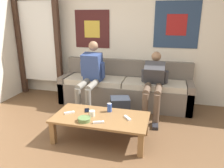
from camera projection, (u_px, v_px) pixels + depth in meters
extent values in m
plane|color=brown|center=(67.00, 167.00, 2.49)|extent=(18.00, 18.00, 0.00)
cube|color=silver|center=(117.00, 36.00, 4.31)|extent=(10.00, 0.05, 2.55)
cube|color=#471E1E|center=(92.00, 29.00, 4.36)|extent=(0.72, 0.01, 0.74)
cube|color=gold|center=(92.00, 29.00, 4.36)|extent=(0.32, 0.01, 0.33)
cube|color=navy|center=(177.00, 25.00, 3.94)|extent=(0.80, 0.01, 0.83)
cube|color=maroon|center=(177.00, 25.00, 3.94)|extent=(0.36, 0.01, 0.37)
cube|color=#382319|center=(20.00, 47.00, 4.68)|extent=(0.10, 0.10, 2.05)
cube|color=#382319|center=(58.00, 48.00, 4.47)|extent=(0.10, 0.10, 2.05)
cube|color=silver|center=(39.00, 42.00, 4.56)|extent=(0.82, 0.02, 1.64)
cube|color=#70665B|center=(127.00, 80.00, 4.43)|extent=(2.49, 0.13, 0.83)
cube|color=#70665B|center=(124.00, 95.00, 4.17)|extent=(2.49, 0.55, 0.41)
cube|color=#70665B|center=(67.00, 87.00, 4.44)|extent=(0.12, 0.55, 0.53)
cube|color=#70665B|center=(189.00, 98.00, 3.87)|extent=(0.12, 0.55, 0.53)
cube|color=beige|center=(96.00, 80.00, 4.24)|extent=(1.11, 0.51, 0.10)
cube|color=beige|center=(154.00, 85.00, 3.96)|extent=(1.11, 0.51, 0.10)
cube|color=olive|center=(101.00, 117.00, 2.98)|extent=(1.29, 0.65, 0.03)
cube|color=olive|center=(70.00, 116.00, 3.42)|extent=(0.07, 0.07, 0.31)
cube|color=olive|center=(146.00, 125.00, 3.14)|extent=(0.07, 0.07, 0.31)
cube|color=olive|center=(53.00, 133.00, 2.93)|extent=(0.07, 0.07, 0.31)
cube|color=olive|center=(141.00, 145.00, 2.64)|extent=(0.07, 0.07, 0.31)
cylinder|color=gray|center=(83.00, 84.00, 3.82)|extent=(0.11, 0.47, 0.11)
cylinder|color=gray|center=(78.00, 102.00, 3.68)|extent=(0.10, 0.10, 0.48)
cube|color=#232328|center=(77.00, 117.00, 3.68)|extent=(0.11, 0.25, 0.05)
cylinder|color=gray|center=(93.00, 85.00, 3.78)|extent=(0.11, 0.47, 0.11)
cylinder|color=gray|center=(88.00, 103.00, 3.63)|extent=(0.10, 0.10, 0.48)
cube|color=#232328|center=(87.00, 118.00, 3.64)|extent=(0.11, 0.25, 0.05)
cube|color=#33477F|center=(93.00, 67.00, 3.98)|extent=(0.37, 0.33, 0.54)
sphere|color=#9E7556|center=(93.00, 46.00, 3.93)|extent=(0.18, 0.18, 0.18)
cylinder|color=#33477F|center=(83.00, 69.00, 4.04)|extent=(0.08, 0.10, 0.29)
cylinder|color=#33477F|center=(103.00, 70.00, 3.95)|extent=(0.08, 0.10, 0.29)
cylinder|color=brown|center=(147.00, 89.00, 3.57)|extent=(0.11, 0.44, 0.11)
cylinder|color=brown|center=(145.00, 108.00, 3.44)|extent=(0.10, 0.10, 0.48)
cube|color=#232328|center=(144.00, 124.00, 3.45)|extent=(0.11, 0.25, 0.05)
cylinder|color=brown|center=(158.00, 90.00, 3.52)|extent=(0.11, 0.44, 0.11)
cylinder|color=brown|center=(156.00, 109.00, 3.39)|extent=(0.10, 0.10, 0.48)
cube|color=#232328|center=(155.00, 125.00, 3.40)|extent=(0.11, 0.25, 0.05)
cube|color=#3F3F44|center=(155.00, 74.00, 3.79)|extent=(0.35, 0.41, 0.47)
sphere|color=#9E7556|center=(156.00, 56.00, 3.87)|extent=(0.17, 0.17, 0.17)
cylinder|color=#3F3F44|center=(144.00, 75.00, 3.87)|extent=(0.08, 0.14, 0.24)
cylinder|color=#3F3F44|center=(166.00, 77.00, 3.78)|extent=(0.08, 0.14, 0.24)
cube|color=#282D38|center=(120.00, 109.00, 3.60)|extent=(0.37, 0.35, 0.38)
cube|color=#282D38|center=(121.00, 117.00, 3.51)|extent=(0.23, 0.15, 0.17)
cylinder|color=#607F47|center=(84.00, 119.00, 2.83)|extent=(0.16, 0.16, 0.05)
torus|color=#607F47|center=(84.00, 118.00, 2.83)|extent=(0.17, 0.17, 0.02)
cylinder|color=silver|center=(92.00, 113.00, 2.98)|extent=(0.08, 0.08, 0.08)
cylinder|color=black|center=(92.00, 110.00, 2.97)|extent=(0.00, 0.00, 0.01)
cylinder|color=#28479E|center=(109.00, 108.00, 3.11)|extent=(0.07, 0.07, 0.12)
cylinder|color=silver|center=(109.00, 104.00, 3.09)|extent=(0.06, 0.06, 0.00)
cube|color=white|center=(127.00, 118.00, 2.91)|extent=(0.12, 0.13, 0.02)
cylinder|color=#333842|center=(126.00, 116.00, 2.93)|extent=(0.01, 0.01, 0.00)
cube|color=white|center=(99.00, 122.00, 2.79)|extent=(0.15, 0.09, 0.02)
cylinder|color=#333842|center=(101.00, 121.00, 2.79)|extent=(0.01, 0.01, 0.00)
cube|color=white|center=(69.00, 113.00, 3.06)|extent=(0.13, 0.12, 0.02)
cylinder|color=#333842|center=(72.00, 111.00, 3.07)|extent=(0.01, 0.01, 0.00)
cube|color=black|center=(87.00, 110.00, 3.16)|extent=(0.11, 0.15, 0.01)
cube|color=black|center=(87.00, 110.00, 3.15)|extent=(0.10, 0.14, 0.00)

